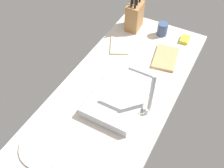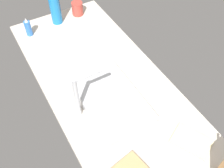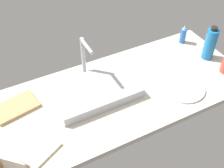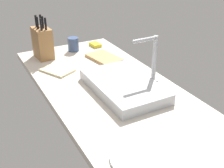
# 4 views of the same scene
# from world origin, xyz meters

# --- Properties ---
(countertop_slab) EXTENTS (1.76, 0.68, 0.04)m
(countertop_slab) POSITION_xyz_m (0.00, 0.00, 0.02)
(countertop_slab) COLOR beige
(countertop_slab) RESTS_ON ground
(sink_basin) EXTENTS (0.49, 0.30, 0.06)m
(sink_basin) POSITION_xyz_m (-0.06, 0.04, 0.06)
(sink_basin) COLOR #B7BABF
(sink_basin) RESTS_ON countertop_slab
(faucet) EXTENTS (0.06, 0.15, 0.28)m
(faucet) POSITION_xyz_m (-0.04, 0.21, 0.20)
(faucet) COLOR #B7BABF
(faucet) RESTS_ON countertop_slab
(cutting_board) EXTENTS (0.26, 0.19, 0.02)m
(cutting_board) POSITION_xyz_m (-0.50, 0.15, 0.04)
(cutting_board) COLOR tan
(cutting_board) RESTS_ON countertop_slab
(soap_bottle) EXTENTS (0.04, 0.04, 0.14)m
(soap_bottle) POSITION_xyz_m (0.72, 0.24, 0.09)
(soap_bottle) COLOR blue
(soap_bottle) RESTS_ON countertop_slab
(water_bottle) EXTENTS (0.08, 0.08, 0.24)m
(water_bottle) POSITION_xyz_m (0.76, 0.02, 0.15)
(water_bottle) COLOR #1970B7
(water_bottle) RESTS_ON countertop_slab
(dinner_plate) EXTENTS (0.26, 0.26, 0.01)m
(dinner_plate) POSITION_xyz_m (0.43, -0.15, 0.04)
(dinner_plate) COLOR white
(dinner_plate) RESTS_ON countertop_slab
(dish_towel) EXTENTS (0.22, 0.20, 0.01)m
(dish_towel) POSITION_xyz_m (-0.47, -0.18, 0.04)
(dish_towel) COLOR beige
(dish_towel) RESTS_ON countertop_slab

